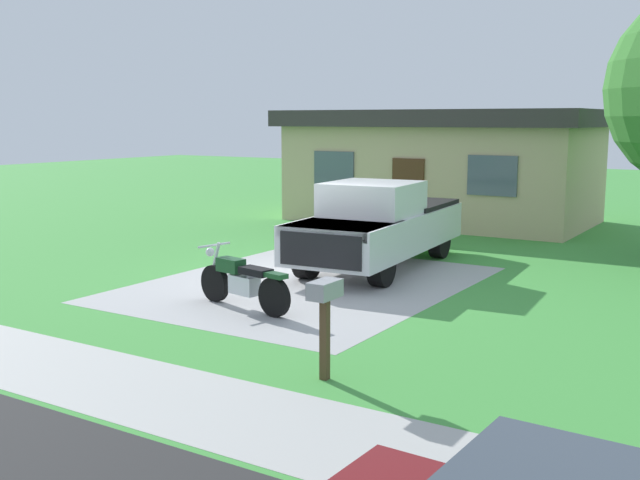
# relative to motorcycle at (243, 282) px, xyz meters

# --- Properties ---
(ground_plane) EXTENTS (80.00, 80.00, 0.00)m
(ground_plane) POSITION_rel_motorcycle_xyz_m (-0.15, 2.22, -0.47)
(ground_plane) COLOR green
(driveway_pad) EXTENTS (5.68, 7.25, 0.01)m
(driveway_pad) POSITION_rel_motorcycle_xyz_m (-0.15, 2.22, -0.47)
(driveway_pad) COLOR #A4A4A4
(driveway_pad) RESTS_ON ground
(sidewalk_strip) EXTENTS (36.00, 1.80, 0.01)m
(sidewalk_strip) POSITION_rel_motorcycle_xyz_m (-0.15, -3.78, -0.47)
(sidewalk_strip) COLOR #ADADA8
(sidewalk_strip) RESTS_ON ground
(motorcycle) EXTENTS (2.19, 0.81, 1.09)m
(motorcycle) POSITION_rel_motorcycle_xyz_m (0.00, 0.00, 0.00)
(motorcycle) COLOR black
(motorcycle) RESTS_ON ground
(pickup_truck) EXTENTS (2.45, 5.76, 1.90)m
(pickup_truck) POSITION_rel_motorcycle_xyz_m (0.25, 4.57, 0.48)
(pickup_truck) COLOR black
(pickup_truck) RESTS_ON ground
(mailbox) EXTENTS (0.26, 0.48, 1.26)m
(mailbox) POSITION_rel_motorcycle_xyz_m (3.07, -2.30, 0.51)
(mailbox) COLOR #4C3823
(mailbox) RESTS_ON ground
(neighbor_house) EXTENTS (9.60, 5.60, 3.50)m
(neighbor_house) POSITION_rel_motorcycle_xyz_m (-1.63, 12.47, 1.32)
(neighbor_house) COLOR tan
(neighbor_house) RESTS_ON ground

